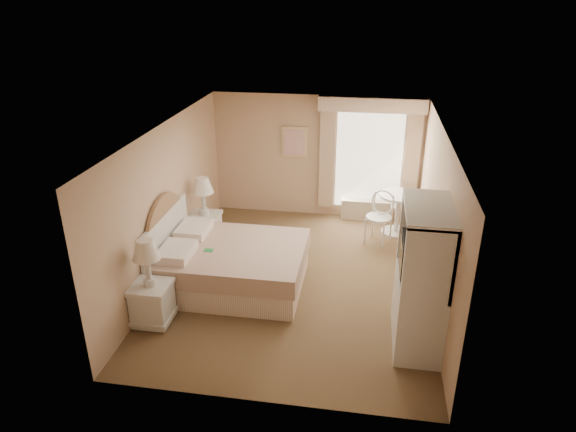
% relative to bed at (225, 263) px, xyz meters
% --- Properties ---
extents(room, '(4.21, 5.51, 2.51)m').
position_rel_bed_xyz_m(room, '(1.11, 0.31, 0.87)').
color(room, brown).
rests_on(room, ground).
extents(window, '(2.05, 0.22, 2.51)m').
position_rel_bed_xyz_m(window, '(2.16, 2.97, 0.96)').
color(window, white).
rests_on(window, room).
extents(framed_art, '(0.52, 0.04, 0.62)m').
position_rel_bed_xyz_m(framed_art, '(0.66, 3.03, 1.17)').
color(framed_art, '#D6B584').
rests_on(framed_art, room).
extents(bed, '(2.30, 1.81, 1.60)m').
position_rel_bed_xyz_m(bed, '(0.00, 0.00, 0.00)').
color(bed, tan).
rests_on(bed, room).
extents(nightstand_near, '(0.53, 0.53, 1.29)m').
position_rel_bed_xyz_m(nightstand_near, '(-0.73, -1.17, 0.11)').
color(nightstand_near, silver).
rests_on(nightstand_near, room).
extents(nightstand_far, '(0.54, 0.54, 1.31)m').
position_rel_bed_xyz_m(nightstand_far, '(-0.73, 1.29, 0.11)').
color(nightstand_far, silver).
rests_on(nightstand_far, room).
extents(round_table, '(0.76, 0.76, 0.81)m').
position_rel_bed_xyz_m(round_table, '(2.77, 2.40, 0.16)').
color(round_table, silver).
rests_on(round_table, room).
extents(cafe_chair, '(0.62, 0.62, 0.98)m').
position_rel_bed_xyz_m(cafe_chair, '(2.44, 2.00, 0.19)').
color(cafe_chair, silver).
rests_on(cafe_chair, room).
extents(armoire, '(0.59, 1.19, 1.97)m').
position_rel_bed_xyz_m(armoire, '(2.92, -1.00, 0.44)').
color(armoire, silver).
rests_on(armoire, room).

